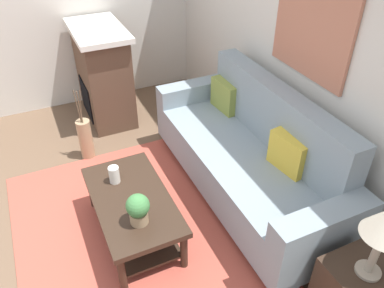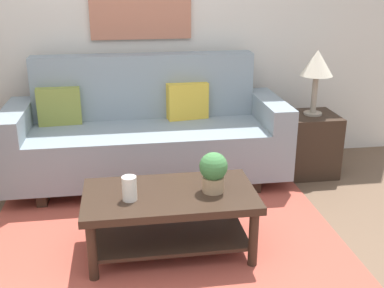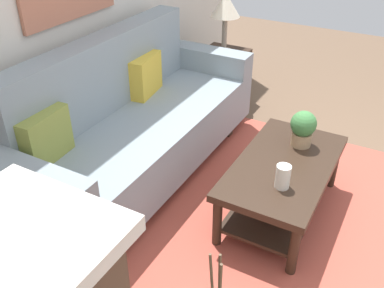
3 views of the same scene
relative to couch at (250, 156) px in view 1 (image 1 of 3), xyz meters
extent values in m
plane|color=brown|center=(0.04, -1.67, -0.43)|extent=(9.14, 9.14, 0.00)
cube|color=silver|center=(0.04, 0.54, 0.92)|extent=(5.14, 0.10, 2.70)
cube|color=#B24C3D|center=(0.04, -1.17, -0.43)|extent=(2.43, 1.99, 0.01)
cube|color=gray|center=(0.00, -0.06, -0.11)|extent=(1.94, 0.84, 0.40)
cube|color=gray|center=(0.00, 0.26, 0.37)|extent=(1.94, 0.20, 0.56)
cube|color=gray|center=(-1.07, -0.06, -0.01)|extent=(0.20, 0.84, 0.60)
cube|color=gray|center=(1.07, -0.06, -0.01)|extent=(0.20, 0.84, 0.60)
cube|color=#332319|center=(-0.87, -0.06, -0.37)|extent=(0.08, 0.74, 0.12)
cube|color=#332319|center=(0.87, -0.06, -0.37)|extent=(0.08, 0.74, 0.12)
cube|color=olive|center=(-0.74, 0.12, 0.25)|extent=(0.37, 0.15, 0.32)
cube|color=gold|center=(0.37, 0.12, 0.25)|extent=(0.37, 0.17, 0.32)
cube|color=#332319|center=(0.07, -1.17, -0.03)|extent=(1.10, 0.60, 0.05)
cube|color=#332319|center=(0.07, -1.17, -0.31)|extent=(0.98, 0.50, 0.02)
cylinder|color=#332319|center=(-0.42, -1.42, -0.24)|extent=(0.06, 0.06, 0.38)
cylinder|color=#332319|center=(0.56, -1.42, -0.24)|extent=(0.06, 0.06, 0.38)
cylinder|color=#332319|center=(-0.42, -0.92, -0.24)|extent=(0.06, 0.06, 0.38)
cylinder|color=#332319|center=(0.56, -0.92, -0.24)|extent=(0.06, 0.06, 0.38)
cylinder|color=white|center=(-0.18, -1.24, 0.08)|extent=(0.09, 0.09, 0.15)
cylinder|color=tan|center=(0.34, -1.19, 0.05)|extent=(0.14, 0.14, 0.10)
sphere|color=#407D42|center=(0.34, -1.19, 0.17)|extent=(0.18, 0.18, 0.18)
cylinder|color=gray|center=(1.47, -0.05, 0.14)|extent=(0.16, 0.16, 0.02)
cylinder|color=gray|center=(1.47, -0.05, 0.30)|extent=(0.05, 0.05, 0.35)
cube|color=brown|center=(-1.98, -0.86, 0.12)|extent=(0.90, 0.50, 1.10)
cube|color=black|center=(-1.98, -1.12, -0.13)|extent=(0.52, 0.02, 0.44)
cube|color=silver|center=(-1.98, -0.86, 0.70)|extent=(1.02, 0.58, 0.06)
cylinder|color=tan|center=(-1.22, -1.30, -0.20)|extent=(0.15, 0.15, 0.46)
cylinder|color=brown|center=(-1.20, -1.30, 0.21)|extent=(0.03, 0.01, 0.36)
cylinder|color=brown|center=(-1.23, -1.28, 0.21)|extent=(0.03, 0.05, 0.36)
cylinder|color=brown|center=(-1.23, -1.32, 0.21)|extent=(0.05, 0.03, 0.36)
cube|color=#B77056|center=(0.00, 0.47, 1.16)|extent=(0.90, 0.03, 0.83)
camera|label=1|loc=(2.36, -1.68, 2.20)|focal=36.02mm
camera|label=2|loc=(-0.20, -3.86, 1.31)|focal=43.90mm
camera|label=3|loc=(-2.28, -1.77, 1.62)|focal=40.12mm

